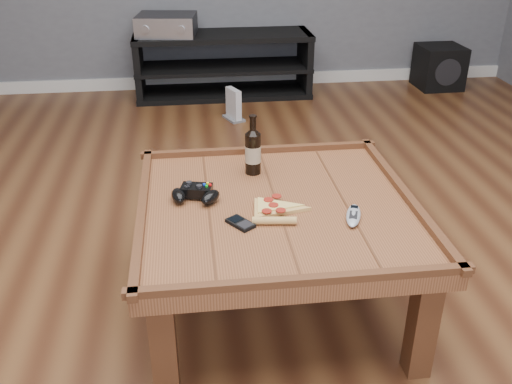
{
  "coord_description": "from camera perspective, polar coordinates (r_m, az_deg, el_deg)",
  "views": [
    {
      "loc": [
        -0.3,
        -1.8,
        1.44
      ],
      "look_at": [
        -0.08,
        -0.03,
        0.52
      ],
      "focal_mm": 40.0,
      "sensor_mm": 36.0,
      "label": 1
    }
  ],
  "objects": [
    {
      "name": "game_controller",
      "position": [
        2.11,
        -6.09,
        -0.17
      ],
      "size": [
        0.2,
        0.16,
        0.05
      ],
      "rotation": [
        0.0,
        0.0,
        -0.23
      ],
      "color": "black",
      "rests_on": "coffee_table"
    },
    {
      "name": "smartphone",
      "position": [
        1.95,
        -1.56,
        -3.13
      ],
      "size": [
        0.1,
        0.11,
        0.01
      ],
      "rotation": [
        0.0,
        0.0,
        0.62
      ],
      "color": "black",
      "rests_on": "coffee_table"
    },
    {
      "name": "pizza_slice",
      "position": [
        2.03,
        1.77,
        -1.76
      ],
      "size": [
        0.2,
        0.29,
        0.03
      ],
      "rotation": [
        0.0,
        0.0,
        -0.12
      ],
      "color": "tan",
      "rests_on": "coffee_table"
    },
    {
      "name": "subwoofer",
      "position": [
        5.17,
        17.83,
        11.83
      ],
      "size": [
        0.36,
        0.36,
        0.35
      ],
      "rotation": [
        0.0,
        0.0,
        0.02
      ],
      "color": "black",
      "rests_on": "ground"
    },
    {
      "name": "ground",
      "position": [
        2.33,
        1.93,
        -11.05
      ],
      "size": [
        6.0,
        6.0,
        0.0
      ],
      "primitive_type": "plane",
      "color": "#402112",
      "rests_on": "ground"
    },
    {
      "name": "media_console",
      "position": [
        4.71,
        -3.29,
        12.54
      ],
      "size": [
        1.4,
        0.45,
        0.5
      ],
      "color": "black",
      "rests_on": "ground"
    },
    {
      "name": "baseboard",
      "position": [
        5.0,
        -3.43,
        11.06
      ],
      "size": [
        5.0,
        0.02,
        0.1
      ],
      "primitive_type": "cube",
      "color": "silver",
      "rests_on": "ground"
    },
    {
      "name": "beer_bottle",
      "position": [
        2.28,
        -0.31,
        4.2
      ],
      "size": [
        0.06,
        0.06,
        0.25
      ],
      "color": "black",
      "rests_on": "coffee_table"
    },
    {
      "name": "game_console",
      "position": [
        4.18,
        -2.26,
        8.62
      ],
      "size": [
        0.16,
        0.21,
        0.23
      ],
      "rotation": [
        0.0,
        0.0,
        0.39
      ],
      "color": "slate",
      "rests_on": "ground"
    },
    {
      "name": "remote_control",
      "position": [
        2.01,
        9.72,
        -2.31
      ],
      "size": [
        0.1,
        0.17,
        0.02
      ],
      "rotation": [
        0.0,
        0.0,
        -0.33
      ],
      "color": "#9EA4AC",
      "rests_on": "coffee_table"
    },
    {
      "name": "coffee_table",
      "position": [
        2.11,
        2.1,
        -2.68
      ],
      "size": [
        1.03,
        1.03,
        0.48
      ],
      "color": "brown",
      "rests_on": "ground"
    },
    {
      "name": "av_receiver",
      "position": [
        4.63,
        -8.93,
        16.2
      ],
      "size": [
        0.49,
        0.42,
        0.15
      ],
      "rotation": [
        0.0,
        0.0,
        -0.14
      ],
      "color": "black",
      "rests_on": "media_console"
    }
  ]
}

